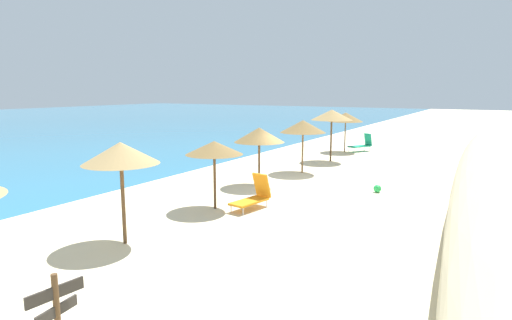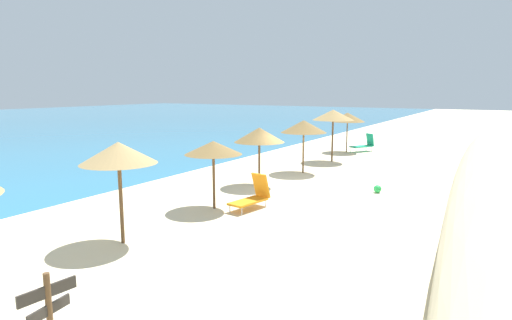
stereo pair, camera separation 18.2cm
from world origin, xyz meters
The scene contains 11 objects.
ground_plane centered at (0.00, 0.00, 0.00)m, with size 160.00×160.00×0.00m, color beige.
beach_umbrella_1 centered at (-8.21, 1.46, 2.41)m, with size 1.97×1.97×2.71m.
beach_umbrella_2 centered at (-4.26, 1.35, 2.09)m, with size 1.94×1.94×2.33m.
beach_umbrella_3 centered at (-0.43, 1.79, 2.16)m, with size 2.11×2.11×2.47m.
beach_umbrella_4 centered at (3.12, 1.38, 2.26)m, with size 2.21×2.21×2.57m.
beach_umbrella_5 centered at (7.02, 1.37, 2.62)m, with size 2.31×2.31×2.92m.
beach_umbrella_6 centered at (10.99, 1.87, 2.26)m, with size 2.22×2.22×2.56m.
lounge_chair_0 centered at (11.80, 0.96, 0.47)m, with size 1.70×1.34×1.17m.
lounge_chair_1 centered at (-3.58, 0.23, 0.44)m, with size 1.65×0.87×1.16m.
wooden_signpost centered at (-12.43, -1.77, 0.92)m, with size 0.84×0.14×1.52m.
beach_ball centered at (0.85, -2.86, 0.15)m, with size 0.31×0.31×0.31m, color green.
Camera 1 is at (-15.85, -6.97, 4.03)m, focal length 30.05 mm.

